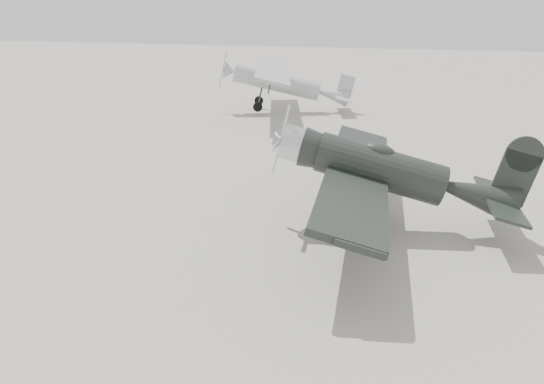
{
  "coord_description": "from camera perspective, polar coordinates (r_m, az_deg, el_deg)",
  "views": [
    {
      "loc": [
        3.04,
        -13.68,
        6.94
      ],
      "look_at": [
        -1.18,
        1.1,
        1.5
      ],
      "focal_mm": 35.0,
      "sensor_mm": 36.0,
      "label": 1
    }
  ],
  "objects": [
    {
      "name": "highwing_monoplane",
      "position": [
        36.49,
        1.1,
        12.04
      ],
      "size": [
        8.95,
        12.48,
        3.54
      ],
      "rotation": [
        0.0,
        0.23,
        0.27
      ],
      "color": "#96989A",
      "rests_on": "ground"
    },
    {
      "name": "ground",
      "position": [
        15.64,
        3.08,
        -6.89
      ],
      "size": [
        160.0,
        160.0,
        0.0
      ],
      "primitive_type": "plane",
      "color": "#9B948A",
      "rests_on": "ground"
    },
    {
      "name": "lowwing_monoplane",
      "position": [
        17.25,
        12.72,
        2.05
      ],
      "size": [
        8.02,
        11.21,
        3.61
      ],
      "rotation": [
        0.0,
        0.24,
        0.08
      ],
      "color": "black",
      "rests_on": "ground"
    }
  ]
}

